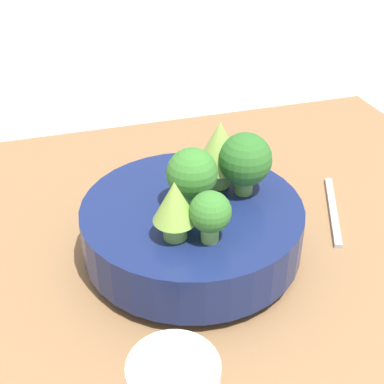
{
  "coord_description": "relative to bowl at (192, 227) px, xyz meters",
  "views": [
    {
      "loc": [
        -0.49,
        0.19,
        0.49
      ],
      "look_at": [
        0.02,
        0.04,
        0.14
      ],
      "focal_mm": 50.0,
      "sensor_mm": 36.0,
      "label": 1
    }
  ],
  "objects": [
    {
      "name": "broccoli_floret_center",
      "position": [
        -0.0,
        -0.0,
        0.08
      ],
      "size": [
        0.06,
        0.06,
        0.08
      ],
      "color": "#609347",
      "rests_on": "bowl"
    },
    {
      "name": "broccoli_floret_left",
      "position": [
        -0.07,
        0.0,
        0.07
      ],
      "size": [
        0.05,
        0.05,
        0.06
      ],
      "color": "#6BA34C",
      "rests_on": "bowl"
    },
    {
      "name": "romanesco_piece_near",
      "position": [
        0.04,
        -0.05,
        0.09
      ],
      "size": [
        0.06,
        0.06,
        0.09
      ],
      "color": "#7AB256",
      "rests_on": "bowl"
    },
    {
      "name": "bowl",
      "position": [
        0.0,
        0.0,
        0.0
      ],
      "size": [
        0.27,
        0.27,
        0.08
      ],
      "color": "navy",
      "rests_on": "table"
    },
    {
      "name": "broccoli_floret_front",
      "position": [
        0.01,
        -0.07,
        0.08
      ],
      "size": [
        0.07,
        0.07,
        0.08
      ],
      "color": "#609347",
      "rests_on": "bowl"
    },
    {
      "name": "romanesco_piece_far",
      "position": [
        -0.05,
        0.04,
        0.08
      ],
      "size": [
        0.05,
        0.05,
        0.07
      ],
      "color": "#609347",
      "rests_on": "bowl"
    },
    {
      "name": "fork",
      "position": [
        0.03,
        -0.22,
        -0.04
      ],
      "size": [
        0.16,
        0.08,
        0.01
      ],
      "color": "#B2B2B7",
      "rests_on": "table"
    },
    {
      "name": "ground_plane",
      "position": [
        -0.02,
        -0.04,
        -0.09
      ],
      "size": [
        6.0,
        6.0,
        0.0
      ],
      "primitive_type": "plane",
      "color": "silver"
    },
    {
      "name": "table",
      "position": [
        -0.02,
        -0.04,
        -0.07
      ],
      "size": [
        0.84,
        0.89,
        0.05
      ],
      "color": "olive",
      "rests_on": "ground_plane"
    }
  ]
}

